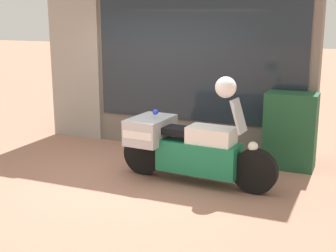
% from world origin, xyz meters
% --- Properties ---
extents(ground_plane, '(60.00, 60.00, 0.00)m').
position_xyz_m(ground_plane, '(0.00, 0.00, 0.00)').
color(ground_plane, '#9E6B56').
extents(shop_building, '(5.10, 0.55, 4.18)m').
position_xyz_m(shop_building, '(-0.43, 2.00, 2.10)').
color(shop_building, '#6B6056').
rests_on(shop_building, ground).
extents(window_display, '(3.57, 0.30, 1.80)m').
position_xyz_m(window_display, '(0.47, 2.03, 0.44)').
color(window_display, slate).
rests_on(window_display, ground).
extents(paramedic_motorcycle, '(2.40, 0.83, 1.29)m').
position_xyz_m(paramedic_motorcycle, '(0.89, 0.21, 0.54)').
color(paramedic_motorcycle, black).
rests_on(paramedic_motorcycle, ground).
extents(utility_cabinet, '(0.80, 0.47, 1.22)m').
position_xyz_m(utility_cabinet, '(2.22, 1.44, 0.61)').
color(utility_cabinet, '#1E4C2D').
rests_on(utility_cabinet, ground).
extents(white_helmet, '(0.29, 0.29, 0.29)m').
position_xyz_m(white_helmet, '(1.51, 0.16, 1.44)').
color(white_helmet, white).
rests_on(white_helmet, paramedic_motorcycle).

